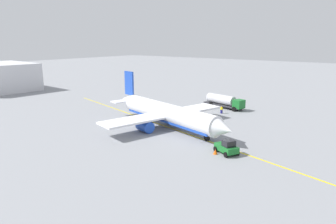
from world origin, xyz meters
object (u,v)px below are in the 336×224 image
Objects in this scene: fuel_tanker at (224,101)px; refueling_worker at (222,110)px; airplane at (166,113)px; pushback_tug at (227,147)px; safety_cone_nose at (215,152)px.

refueling_worker is (2.28, -5.59, -0.91)m from fuel_tanker.
airplane is at bearing -92.46° from fuel_tanker.
pushback_tug is at bearing -61.89° from fuel_tanker.
safety_cone_nose is (11.43, -23.54, -0.45)m from refueling_worker.
pushback_tug is 5.58× the size of safety_cone_nose.
pushback_tug is at bearing -20.82° from airplane.
fuel_tanker is at bearing 112.16° from refueling_worker.
safety_cone_nose is at bearing -26.18° from airplane.
airplane is 18.83× the size of refueling_worker.
safety_cone_nose is at bearing -64.11° from refueling_worker.
airplane is at bearing 159.18° from pushback_tug.
fuel_tanker is (0.94, 21.93, -0.89)m from airplane.
fuel_tanker reaches higher than pushback_tug.
airplane reaches higher than pushback_tug.
fuel_tanker is 2.76× the size of pushback_tug.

